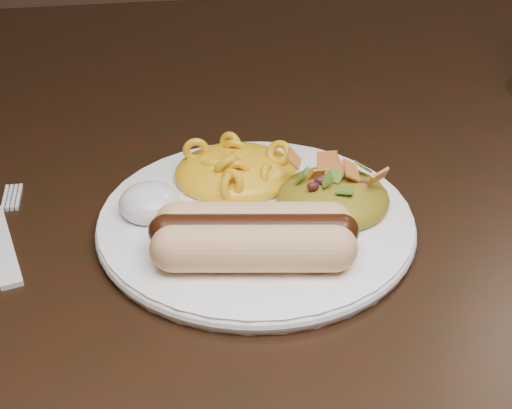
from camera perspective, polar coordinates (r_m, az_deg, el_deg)
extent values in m
cube|color=black|center=(0.66, 5.30, 1.20)|extent=(1.60, 0.90, 0.04)
cylinder|color=white|center=(0.57, 0.00, -1.35)|extent=(0.28, 0.28, 0.01)
cylinder|color=#F2B585|center=(0.51, 0.10, -3.36)|extent=(0.11, 0.05, 0.03)
cylinder|color=#F2B585|center=(0.53, -0.42, -1.35)|extent=(0.11, 0.05, 0.03)
cylinder|color=#351107|center=(0.52, -0.17, -1.96)|extent=(0.12, 0.04, 0.02)
ellipsoid|color=#FFAF22|center=(0.60, -1.51, 3.49)|extent=(0.11, 0.10, 0.04)
ellipsoid|color=white|center=(0.57, -7.80, 0.56)|extent=(0.06, 0.06, 0.03)
ellipsoid|color=#BD8114|center=(0.58, 5.64, 0.77)|extent=(0.08, 0.08, 0.03)
cube|color=silver|center=(0.58, -18.03, -2.84)|extent=(0.05, 0.12, 0.00)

